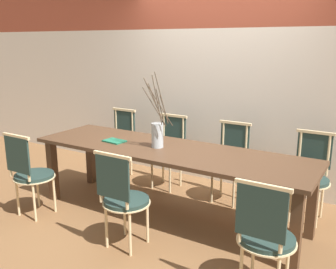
% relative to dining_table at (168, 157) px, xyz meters
% --- Properties ---
extents(ground_plane, '(16.00, 16.00, 0.00)m').
position_rel_dining_table_xyz_m(ground_plane, '(0.00, 0.00, -0.68)').
color(ground_plane, brown).
extents(wall_rear, '(12.00, 0.06, 3.20)m').
position_rel_dining_table_xyz_m(wall_rear, '(0.00, 1.29, 0.92)').
color(wall_rear, beige).
rests_on(wall_rear, ground_plane).
extents(dining_table, '(3.04, 0.86, 0.77)m').
position_rel_dining_table_xyz_m(dining_table, '(0.00, 0.00, 0.00)').
color(dining_table, '#4C3321').
rests_on(dining_table, ground_plane).
extents(chair_near_leftend, '(0.44, 0.44, 0.94)m').
position_rel_dining_table_xyz_m(chair_near_leftend, '(-1.27, -0.76, -0.17)').
color(chair_near_leftend, '#233833').
rests_on(chair_near_leftend, ground_plane).
extents(chair_near_left, '(0.44, 0.44, 0.94)m').
position_rel_dining_table_xyz_m(chair_near_left, '(-0.01, -0.76, -0.17)').
color(chair_near_left, '#233833').
rests_on(chair_near_left, ground_plane).
extents(chair_near_center, '(0.44, 0.44, 0.94)m').
position_rel_dining_table_xyz_m(chair_near_center, '(1.29, -0.76, -0.17)').
color(chair_near_center, '#233833').
rests_on(chair_near_center, ground_plane).
extents(chair_far_leftend, '(0.44, 0.44, 0.94)m').
position_rel_dining_table_xyz_m(chair_far_leftend, '(-1.27, 0.76, -0.17)').
color(chair_far_leftend, '#233833').
rests_on(chair_far_leftend, ground_plane).
extents(chair_far_left, '(0.44, 0.44, 0.94)m').
position_rel_dining_table_xyz_m(chair_far_left, '(-0.46, 0.76, -0.17)').
color(chair_far_left, '#233833').
rests_on(chair_far_left, ground_plane).
extents(chair_far_center, '(0.44, 0.44, 0.94)m').
position_rel_dining_table_xyz_m(chair_far_center, '(0.39, 0.76, -0.17)').
color(chair_far_center, '#233833').
rests_on(chair_far_center, ground_plane).
extents(chair_far_right, '(0.44, 0.44, 0.94)m').
position_rel_dining_table_xyz_m(chair_far_right, '(1.30, 0.76, -0.17)').
color(chair_far_right, '#233833').
rests_on(chair_far_right, ground_plane).
extents(vase_centerpiece, '(0.27, 0.28, 0.80)m').
position_rel_dining_table_xyz_m(vase_centerpiece, '(-0.12, -0.02, 0.24)').
color(vase_centerpiece, '#B2BCC1').
rests_on(vase_centerpiece, dining_table).
extents(book_stack, '(0.25, 0.19, 0.02)m').
position_rel_dining_table_xyz_m(book_stack, '(-0.65, -0.08, 0.10)').
color(book_stack, '#1E6B4C').
rests_on(book_stack, dining_table).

